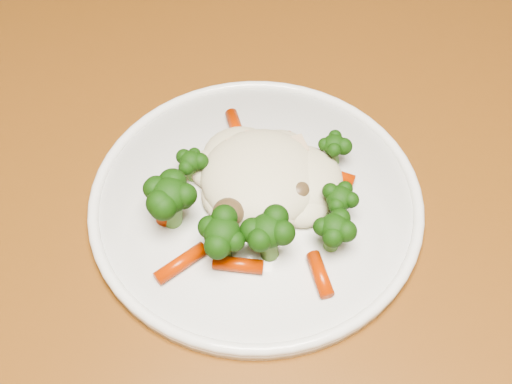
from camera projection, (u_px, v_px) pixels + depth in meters
dining_table at (248, 279)px, 0.66m from camera, size 1.30×1.07×0.75m
plate at (256, 202)px, 0.58m from camera, size 0.30×0.30×0.01m
meal at (249, 189)px, 0.55m from camera, size 0.18×0.20×0.05m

